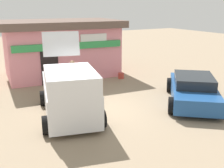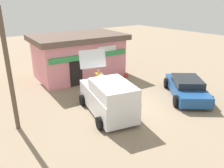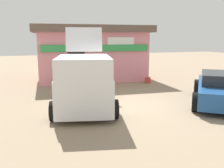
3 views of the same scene
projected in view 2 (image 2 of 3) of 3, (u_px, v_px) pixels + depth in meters
The scene contains 9 objects.
ground_plane at pixel (122, 107), 12.74m from camera, with size 60.00×60.00×0.00m, color gray.
storefront_bar at pixel (79, 55), 17.37m from camera, with size 7.11×4.90×3.22m.
delivery_van at pixel (108, 97), 11.74m from camera, with size 2.87×4.64×2.98m.
parked_sedan at pixel (187, 88), 13.98m from camera, with size 4.07×4.43×1.21m.
vendor_standing at pixel (99, 80), 14.26m from camera, with size 0.47×0.50×1.61m.
customer_bending at pixel (90, 87), 13.42m from camera, with size 0.71×0.80×1.32m.
unloaded_banana_pile at pixel (91, 91), 14.43m from camera, with size 0.96×0.72×0.44m.
paint_bucket at pixel (126, 76), 17.50m from camera, with size 0.33×0.33×0.32m, color #BF3F33.
utility_pole at pixel (9, 73), 9.75m from camera, with size 0.20×0.20×5.49m, color brown.
Camera 2 is at (-7.40, -8.75, 5.75)m, focal length 36.43 mm.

